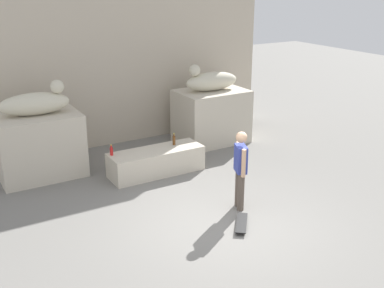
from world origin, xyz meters
The scene contains 11 objects.
ground_plane centered at (0.00, 0.00, 0.00)m, with size 40.00×40.00×0.00m, color slate.
facade_wall centered at (0.00, 5.78, 2.64)m, with size 9.62×0.60×5.28m, color #C1B49E.
pedestal_left centered at (-2.44, 4.23, 0.76)m, with size 1.94×1.38×1.52m, color beige.
pedestal_right centered at (2.44, 4.23, 0.76)m, with size 1.94×1.38×1.52m, color beige.
statue_reclining_left centered at (-2.41, 4.22, 1.80)m, with size 1.65×0.71×0.78m.
statue_reclining_right centered at (2.41, 4.23, 1.80)m, with size 1.62×0.63×0.78m.
ledge_block centered at (0.00, 2.90, 0.31)m, with size 2.32×0.79×0.61m, color beige.
skater centered at (0.66, 0.37, 0.92)m, with size 0.32×0.51×1.67m.
skateboard centered at (0.25, -0.28, 0.06)m, with size 0.66×0.74×0.08m.
bottle_brown centered at (0.55, 2.99, 0.73)m, with size 0.07×0.07×0.30m.
bottle_red centered at (-1.06, 3.10, 0.72)m, with size 0.07×0.07×0.26m.
Camera 1 is at (-4.74, -6.83, 4.59)m, focal length 44.57 mm.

